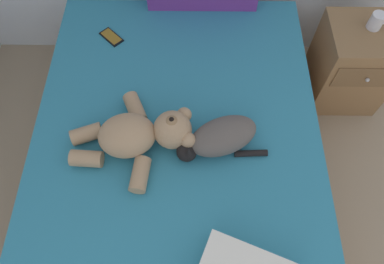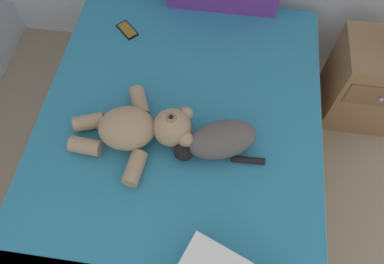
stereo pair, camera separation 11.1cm
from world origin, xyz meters
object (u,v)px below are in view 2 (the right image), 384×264
at_px(teddy_bear, 140,129).
at_px(cell_phone, 127,30).
at_px(nightstand, 367,82).
at_px(bed, 179,154).
at_px(cat, 218,141).

distance_m(teddy_bear, cell_phone, 0.75).
distance_m(cell_phone, nightstand, 1.53).
bearing_deg(nightstand, cell_phone, 179.74).
height_order(bed, cat, cat).
bearing_deg(cat, bed, 163.57).
relative_size(cat, cell_phone, 2.85).
distance_m(bed, cat, 0.40).
xyz_separation_m(bed, cat, (0.21, -0.06, 0.34)).
bearing_deg(nightstand, bed, -149.92).
xyz_separation_m(bed, cell_phone, (-0.41, 0.65, 0.27)).
height_order(bed, nightstand, nightstand).
distance_m(bed, cell_phone, 0.81).
bearing_deg(bed, teddy_bear, -161.13).
height_order(cell_phone, nightstand, nightstand).
relative_size(cell_phone, nightstand, 0.26).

